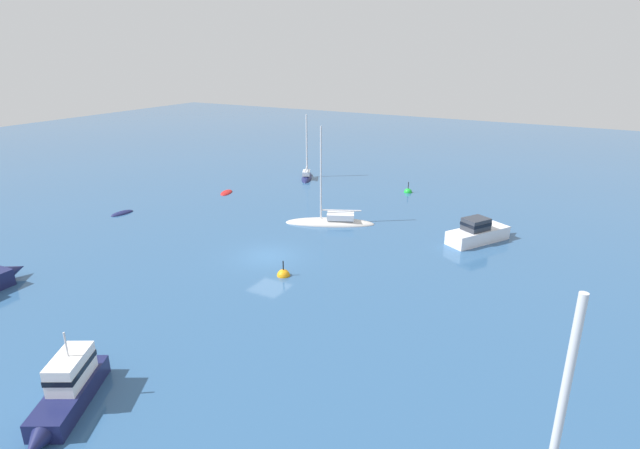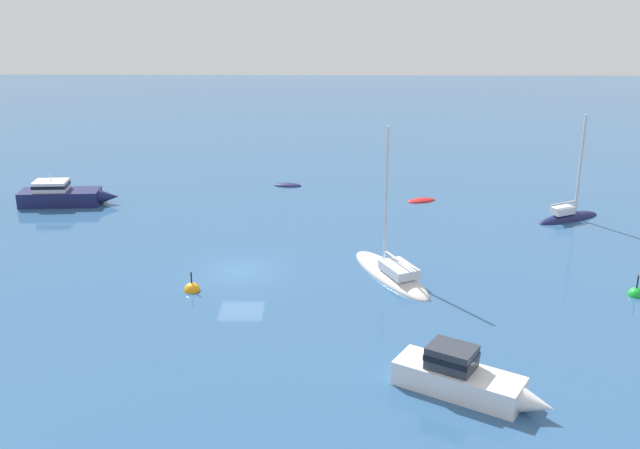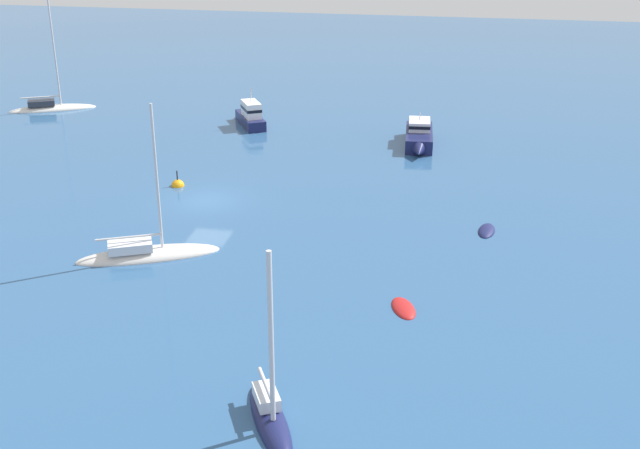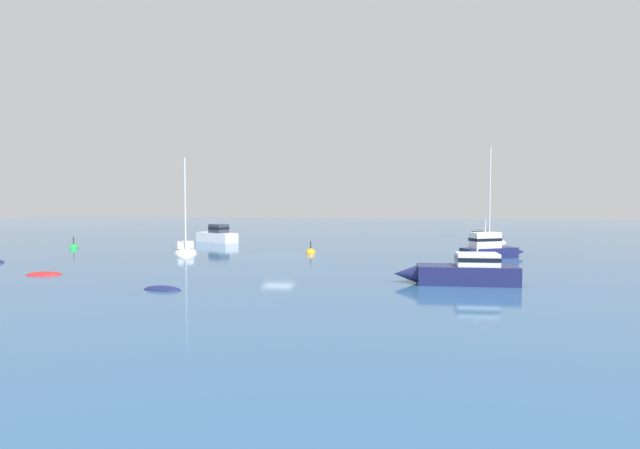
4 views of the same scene
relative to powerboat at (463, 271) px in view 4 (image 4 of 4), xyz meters
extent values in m
plane|color=#2D5684|center=(-12.14, -14.10, -0.72)|extent=(160.00, 160.00, 0.00)
cube|color=#191E4C|center=(-0.01, 0.20, -0.19)|extent=(2.37, 5.68, 1.06)
cone|color=#191E4C|center=(0.22, -3.21, -0.19)|extent=(1.15, 1.46, 1.06)
cube|color=silver|center=(-0.05, 0.75, 0.70)|extent=(1.74, 2.41, 0.72)
cube|color=black|center=(-0.05, 0.75, 0.73)|extent=(1.79, 2.45, 0.24)
cylinder|color=silver|center=(-0.05, 0.75, 1.33)|extent=(0.08, 0.08, 0.54)
cube|color=white|center=(-24.56, -24.30, -0.20)|extent=(4.15, 5.30, 1.03)
cone|color=white|center=(-26.18, -27.01, -0.20)|extent=(1.54, 1.63, 1.03)
cube|color=#2D333D|center=(-24.38, -24.01, 0.77)|extent=(2.15, 2.29, 0.92)
cube|color=black|center=(-24.38, -24.01, 0.82)|extent=(2.20, 2.34, 0.24)
ellipsoid|color=#B21E1E|center=(1.17, -25.83, -0.72)|extent=(1.70, 2.41, 0.41)
cube|color=#191E4C|center=(-13.94, 2.99, -0.30)|extent=(3.53, 4.74, 0.84)
cone|color=#191E4C|center=(-15.32, 5.46, -0.30)|extent=(1.29, 1.42, 0.84)
cube|color=white|center=(-13.75, 2.65, 0.74)|extent=(2.15, 2.58, 1.23)
cube|color=black|center=(-13.75, 2.65, 0.80)|extent=(2.20, 2.63, 0.24)
cylinder|color=silver|center=(-13.75, 2.65, 1.91)|extent=(0.08, 0.08, 1.12)
ellipsoid|color=silver|center=(-32.32, 4.69, -0.72)|extent=(7.32, 4.82, 0.86)
cube|color=#2D333D|center=(-33.10, 4.29, -0.04)|extent=(2.50, 2.04, 0.50)
cylinder|color=silver|center=(-31.66, 5.03, 4.74)|extent=(0.16, 0.16, 10.05)
cylinder|color=silver|center=(-33.14, 4.28, 0.46)|extent=(3.01, 1.62, 0.12)
ellipsoid|color=#191E4C|center=(4.99, -15.85, -0.72)|extent=(1.15, 2.28, 0.47)
ellipsoid|color=silver|center=(-12.65, -22.52, -0.72)|extent=(7.66, 4.91, 0.92)
cube|color=silver|center=(-13.47, -22.90, -0.02)|extent=(2.62, 2.18, 0.49)
cylinder|color=silver|center=(-11.96, -22.21, 3.62)|extent=(0.15, 0.15, 7.77)
cylinder|color=silver|center=(-13.50, -22.92, 0.48)|extent=(3.13, 1.53, 0.12)
sphere|color=green|center=(-15.14, -35.08, -0.72)|extent=(0.83, 0.83, 0.83)
cylinder|color=black|center=(-15.14, -35.08, 0.04)|extent=(0.08, 0.08, 0.69)
sphere|color=orange|center=(-14.85, -11.89, -0.72)|extent=(0.86, 0.86, 0.86)
cylinder|color=black|center=(-14.85, -11.89, 0.02)|extent=(0.08, 0.08, 0.62)
camera|label=1|loc=(-31.46, 13.17, 13.36)|focal=28.26mm
camera|label=2|loc=(-50.41, -19.13, 15.39)|focal=41.49mm
camera|label=3|loc=(3.41, -59.04, 17.41)|focal=45.40mm
camera|label=4|loc=(31.85, -2.30, 4.25)|focal=30.82mm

